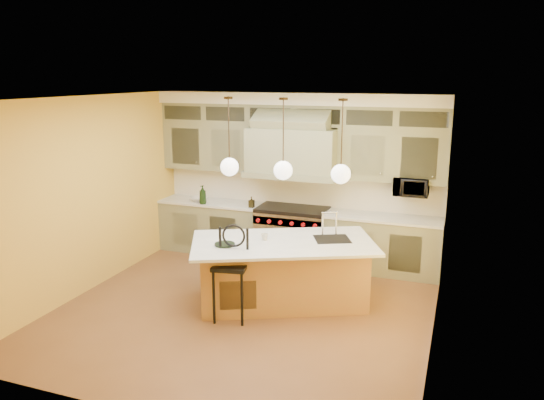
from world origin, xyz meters
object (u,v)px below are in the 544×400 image
at_px(range, 292,234).
at_px(counter_stool, 231,266).
at_px(microwave, 411,187).
at_px(kitchen_island, 283,271).

xyz_separation_m(range, counter_stool, (-0.07, -2.41, 0.24)).
bearing_deg(microwave, range, -176.88).
distance_m(kitchen_island, microwave, 2.57).
height_order(counter_stool, microwave, microwave).
height_order(kitchen_island, microwave, microwave).
relative_size(kitchen_island, counter_stool, 2.26).
distance_m(counter_stool, microwave, 3.31).
distance_m(range, kitchen_island, 1.74).
xyz_separation_m(range, microwave, (1.95, 0.11, 0.96)).
relative_size(range, microwave, 2.21).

